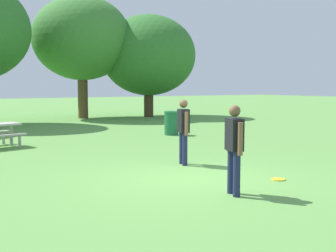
{
  "coord_description": "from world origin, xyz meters",
  "views": [
    {
      "loc": [
        -5.14,
        -7.49,
        1.99
      ],
      "look_at": [
        0.39,
        1.44,
        1.0
      ],
      "focal_mm": 46.26,
      "sensor_mm": 36.0,
      "label": 1
    }
  ],
  "objects_px": {
    "person_thrower": "(234,144)",
    "tree_far_right": "(82,39)",
    "person_catcher": "(183,127)",
    "tree_slender_mid": "(148,55)",
    "frisbee": "(278,179)",
    "trash_can_further_along": "(171,123)"
  },
  "relations": [
    {
      "from": "frisbee",
      "to": "person_catcher",
      "type": "bearing_deg",
      "value": 105.92
    },
    {
      "from": "person_thrower",
      "to": "frisbee",
      "type": "height_order",
      "value": "person_thrower"
    },
    {
      "from": "frisbee",
      "to": "trash_can_further_along",
      "type": "height_order",
      "value": "trash_can_further_along"
    },
    {
      "from": "tree_slender_mid",
      "to": "person_catcher",
      "type": "bearing_deg",
      "value": -116.24
    },
    {
      "from": "trash_can_further_along",
      "to": "tree_far_right",
      "type": "height_order",
      "value": "tree_far_right"
    },
    {
      "from": "person_thrower",
      "to": "person_catcher",
      "type": "xyz_separation_m",
      "value": [
        0.9,
        3.0,
        0.0
      ]
    },
    {
      "from": "person_catcher",
      "to": "trash_can_further_along",
      "type": "relative_size",
      "value": 1.71
    },
    {
      "from": "person_thrower",
      "to": "trash_can_further_along",
      "type": "relative_size",
      "value": 1.71
    },
    {
      "from": "person_thrower",
      "to": "frisbee",
      "type": "bearing_deg",
      "value": 15.98
    },
    {
      "from": "person_thrower",
      "to": "trash_can_further_along",
      "type": "xyz_separation_m",
      "value": [
        4.13,
        8.67,
        -0.46
      ]
    },
    {
      "from": "person_thrower",
      "to": "tree_slender_mid",
      "type": "xyz_separation_m",
      "value": [
        8.3,
        18.01,
        2.91
      ]
    },
    {
      "from": "frisbee",
      "to": "person_thrower",
      "type": "bearing_deg",
      "value": -164.02
    },
    {
      "from": "person_thrower",
      "to": "person_catcher",
      "type": "height_order",
      "value": "same"
    },
    {
      "from": "person_thrower",
      "to": "tree_far_right",
      "type": "bearing_deg",
      "value": 77.25
    },
    {
      "from": "person_thrower",
      "to": "trash_can_further_along",
      "type": "bearing_deg",
      "value": 64.55
    },
    {
      "from": "person_catcher",
      "to": "trash_can_further_along",
      "type": "height_order",
      "value": "person_catcher"
    },
    {
      "from": "person_thrower",
      "to": "tree_slender_mid",
      "type": "distance_m",
      "value": 20.04
    },
    {
      "from": "tree_far_right",
      "to": "trash_can_further_along",
      "type": "bearing_deg",
      "value": -90.91
    },
    {
      "from": "person_catcher",
      "to": "person_thrower",
      "type": "bearing_deg",
      "value": -106.77
    },
    {
      "from": "person_catcher",
      "to": "tree_slender_mid",
      "type": "bearing_deg",
      "value": 63.76
    },
    {
      "from": "person_thrower",
      "to": "person_catcher",
      "type": "distance_m",
      "value": 3.13
    },
    {
      "from": "person_thrower",
      "to": "tree_far_right",
      "type": "relative_size",
      "value": 0.23
    }
  ]
}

